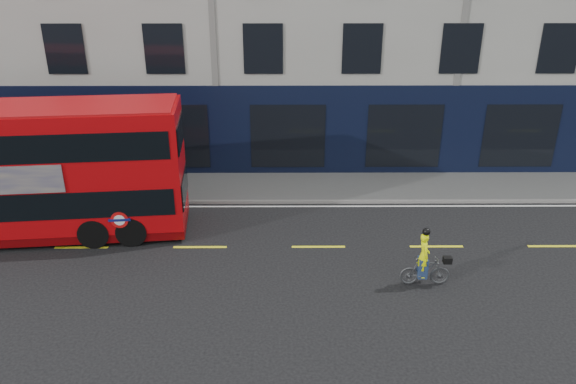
{
  "coord_description": "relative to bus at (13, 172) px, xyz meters",
  "views": [
    {
      "loc": [
        2.89,
        -15.07,
        9.35
      ],
      "look_at": [
        2.97,
        1.58,
        2.0
      ],
      "focal_mm": 35.0,
      "sensor_mm": 36.0,
      "label": 1
    }
  ],
  "objects": [
    {
      "name": "ground",
      "position": [
        6.28,
        -2.47,
        -2.36
      ],
      "size": [
        120.0,
        120.0,
        0.0
      ],
      "primitive_type": "plane",
      "color": "black",
      "rests_on": "ground"
    },
    {
      "name": "cyclist",
      "position": [
        13.3,
        -3.25,
        -1.73
      ],
      "size": [
        1.51,
        0.51,
        1.89
      ],
      "rotation": [
        0.0,
        0.0,
        0.01
      ],
      "color": "#4B4D50",
      "rests_on": "ground"
    },
    {
      "name": "road_edge_line",
      "position": [
        6.28,
        2.23,
        -2.36
      ],
      "size": [
        58.0,
        0.1,
        0.01
      ],
      "primitive_type": "cube",
      "color": "silver",
      "rests_on": "ground"
    },
    {
      "name": "lane_dashes",
      "position": [
        6.28,
        -0.97,
        -2.36
      ],
      "size": [
        58.0,
        0.12,
        0.01
      ],
      "primitive_type": null,
      "color": "yellow",
      "rests_on": "ground"
    },
    {
      "name": "kerb",
      "position": [
        6.28,
        2.53,
        -2.3
      ],
      "size": [
        60.0,
        0.12,
        0.13
      ],
      "primitive_type": "cube",
      "color": "gray",
      "rests_on": "ground"
    },
    {
      "name": "bus",
      "position": [
        0.0,
        0.0,
        0.0
      ],
      "size": [
        11.61,
        3.66,
        4.61
      ],
      "rotation": [
        0.0,
        0.0,
        0.1
      ],
      "color": "#B7070B",
      "rests_on": "ground"
    },
    {
      "name": "pavement",
      "position": [
        6.28,
        4.03,
        -2.3
      ],
      "size": [
        60.0,
        3.0,
        0.12
      ],
      "primitive_type": "cube",
      "color": "slate",
      "rests_on": "ground"
    }
  ]
}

